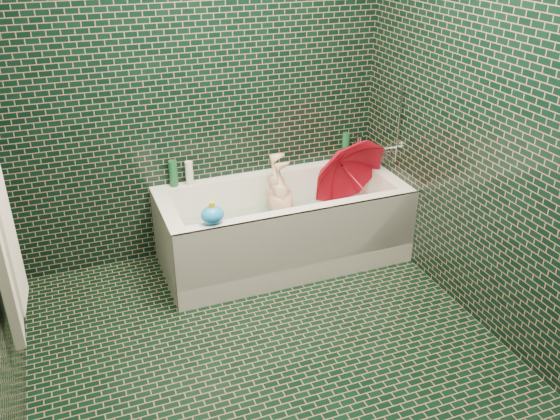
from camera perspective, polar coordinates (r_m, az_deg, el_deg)
name	(u,v)px	position (r m, az deg, el deg)	size (l,w,h in m)	color
floor	(275,363)	(3.43, -0.49, -14.47)	(2.80, 2.80, 0.00)	black
wall_back	(199,82)	(4.04, -7.80, 12.13)	(2.80, 2.80, 0.00)	black
wall_front	(459,334)	(1.69, 16.81, -11.40)	(2.80, 2.80, 0.00)	black
wall_right	(500,122)	(3.42, 20.45, 7.93)	(2.80, 2.80, 0.00)	black
bathtub	(284,234)	(4.21, 0.34, -2.28)	(1.70, 0.75, 0.55)	white
bath_mat	(283,239)	(4.25, 0.26, -2.83)	(1.35, 0.47, 0.01)	#42CC28
water	(283,222)	(4.18, 0.26, -1.12)	(1.48, 0.53, 0.00)	silver
faucet	(389,144)	(4.32, 10.48, 6.25)	(0.18, 0.19, 0.55)	silver
child	(285,218)	(4.21, 0.44, -0.75)	(0.33, 0.22, 0.91)	tan
umbrella	(357,182)	(4.20, 7.43, 2.68)	(0.57, 0.57, 0.50)	red
soap_bottle_a	(359,159)	(4.62, 7.59, 4.87)	(0.10, 0.10, 0.25)	white
soap_bottle_b	(364,158)	(4.65, 8.07, 5.01)	(0.08, 0.08, 0.18)	#5C1F76
soap_bottle_c	(360,159)	(4.61, 7.74, 4.85)	(0.13, 0.13, 0.16)	#164D29
bottle_right_tall	(346,147)	(4.53, 6.33, 6.04)	(0.06, 0.06, 0.22)	#164D29
bottle_right_pump	(359,148)	(4.58, 7.59, 5.96)	(0.05, 0.05, 0.19)	silver
bottle_left_tall	(173,173)	(4.15, -10.23, 3.48)	(0.06, 0.06, 0.19)	#164D29
bottle_left_short	(189,173)	(4.15, -8.73, 3.52)	(0.05, 0.05, 0.17)	white
rubber_duck	(347,155)	(4.56, 6.44, 5.29)	(0.13, 0.09, 0.10)	gold
bath_toy	(212,215)	(3.62, -6.52, -0.44)	(0.16, 0.14, 0.14)	#1A88ED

